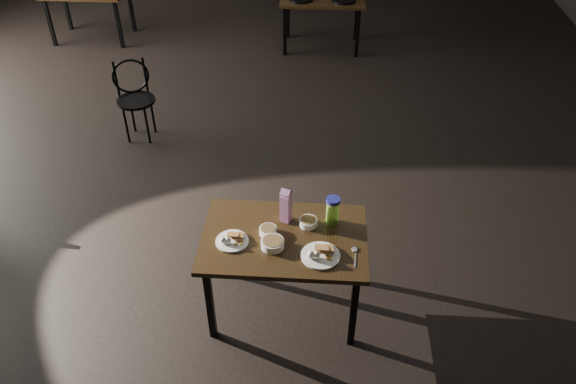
# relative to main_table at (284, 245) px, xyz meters

# --- Properties ---
(main_table) EXTENTS (1.20, 0.80, 0.75)m
(main_table) POSITION_rel_main_table_xyz_m (0.00, 0.00, 0.00)
(main_table) COLOR black
(main_table) RESTS_ON ground
(plate_left) EXTENTS (0.24, 0.24, 0.08)m
(plate_left) POSITION_rel_main_table_xyz_m (-0.37, -0.08, 0.10)
(plate_left) COLOR white
(plate_left) RESTS_ON main_table
(plate_right) EXTENTS (0.27, 0.27, 0.09)m
(plate_right) POSITION_rel_main_table_xyz_m (0.26, -0.19, 0.10)
(plate_right) COLOR white
(plate_right) RESTS_ON main_table
(bowl_near) EXTENTS (0.13, 0.13, 0.05)m
(bowl_near) POSITION_rel_main_table_xyz_m (-0.12, 0.03, 0.11)
(bowl_near) COLOR white
(bowl_near) RESTS_ON main_table
(bowl_far) EXTENTS (0.13, 0.13, 0.05)m
(bowl_far) POSITION_rel_main_table_xyz_m (0.17, 0.14, 0.11)
(bowl_far) COLOR white
(bowl_far) RESTS_ON main_table
(bowl_big) EXTENTS (0.17, 0.17, 0.06)m
(bowl_big) POSITION_rel_main_table_xyz_m (-0.07, -0.11, 0.11)
(bowl_big) COLOR white
(bowl_big) RESTS_ON main_table
(juice_carton) EXTENTS (0.10, 0.10, 0.29)m
(juice_carton) POSITION_rel_main_table_xyz_m (0.00, 0.19, 0.21)
(juice_carton) COLOR #901A81
(juice_carton) RESTS_ON main_table
(water_bottle) EXTENTS (0.12, 0.12, 0.23)m
(water_bottle) POSITION_rel_main_table_xyz_m (0.34, 0.18, 0.20)
(water_bottle) COLOR #8BD93F
(water_bottle) RESTS_ON main_table
(spoon) EXTENTS (0.05, 0.21, 0.01)m
(spoon) POSITION_rel_main_table_xyz_m (0.51, -0.12, 0.08)
(spoon) COLOR silver
(spoon) RESTS_ON main_table
(bentwood_chair) EXTENTS (0.47, 0.47, 0.89)m
(bentwood_chair) POSITION_rel_main_table_xyz_m (-1.85, 2.47, -0.14)
(bentwood_chair) COLOR black
(bentwood_chair) RESTS_ON ground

